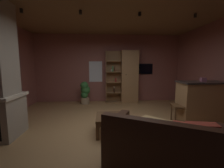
{
  "coord_description": "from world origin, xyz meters",
  "views": [
    {
      "loc": [
        -0.23,
        -3.3,
        1.51
      ],
      "look_at": [
        0.0,
        0.4,
        1.05
      ],
      "focal_mm": 23.32,
      "sensor_mm": 36.0,
      "label": 1
    }
  ],
  "objects_px": {
    "table_book_0": "(112,115)",
    "potted_floor_plant": "(85,92)",
    "kitchen_bar_counter": "(207,102)",
    "wall_mounted_tv": "(143,69)",
    "bookshelf_cabinet": "(127,77)",
    "tissue_box": "(203,80)",
    "dining_chair": "(184,104)",
    "leather_couch": "(165,150)",
    "coffee_table": "(110,119)"
  },
  "relations": [
    {
      "from": "table_book_0",
      "to": "potted_floor_plant",
      "type": "relative_size",
      "value": 0.14
    },
    {
      "from": "kitchen_bar_counter",
      "to": "wall_mounted_tv",
      "type": "height_order",
      "value": "wall_mounted_tv"
    },
    {
      "from": "bookshelf_cabinet",
      "to": "tissue_box",
      "type": "xyz_separation_m",
      "value": [
        1.61,
        -2.33,
        0.1
      ]
    },
    {
      "from": "dining_chair",
      "to": "potted_floor_plant",
      "type": "height_order",
      "value": "dining_chair"
    },
    {
      "from": "table_book_0",
      "to": "leather_couch",
      "type": "bearing_deg",
      "value": -60.32
    },
    {
      "from": "dining_chair",
      "to": "leather_couch",
      "type": "bearing_deg",
      "value": -126.3
    },
    {
      "from": "bookshelf_cabinet",
      "to": "dining_chair",
      "type": "xyz_separation_m",
      "value": [
        1.13,
        -2.35,
        -0.53
      ]
    },
    {
      "from": "kitchen_bar_counter",
      "to": "table_book_0",
      "type": "distance_m",
      "value": 2.67
    },
    {
      "from": "bookshelf_cabinet",
      "to": "potted_floor_plant",
      "type": "bearing_deg",
      "value": -174.21
    },
    {
      "from": "tissue_box",
      "to": "leather_couch",
      "type": "relative_size",
      "value": 0.07
    },
    {
      "from": "dining_chair",
      "to": "potted_floor_plant",
      "type": "xyz_separation_m",
      "value": [
        -2.86,
        2.17,
        -0.05
      ]
    },
    {
      "from": "kitchen_bar_counter",
      "to": "tissue_box",
      "type": "bearing_deg",
      "value": -168.66
    },
    {
      "from": "bookshelf_cabinet",
      "to": "wall_mounted_tv",
      "type": "distance_m",
      "value": 0.83
    },
    {
      "from": "bookshelf_cabinet",
      "to": "coffee_table",
      "type": "relative_size",
      "value": 3.15
    },
    {
      "from": "coffee_table",
      "to": "leather_couch",
      "type": "bearing_deg",
      "value": -58.99
    },
    {
      "from": "bookshelf_cabinet",
      "to": "kitchen_bar_counter",
      "type": "distance_m",
      "value": 2.96
    },
    {
      "from": "leather_couch",
      "to": "coffee_table",
      "type": "relative_size",
      "value": 2.72
    },
    {
      "from": "coffee_table",
      "to": "potted_floor_plant",
      "type": "xyz_separation_m",
      "value": [
        -0.87,
        2.64,
        0.16
      ]
    },
    {
      "from": "kitchen_bar_counter",
      "to": "coffee_table",
      "type": "xyz_separation_m",
      "value": [
        -2.66,
        -0.52,
        -0.23
      ]
    },
    {
      "from": "tissue_box",
      "to": "potted_floor_plant",
      "type": "distance_m",
      "value": 4.03
    },
    {
      "from": "bookshelf_cabinet",
      "to": "leather_couch",
      "type": "distance_m",
      "value": 4.12
    },
    {
      "from": "tissue_box",
      "to": "wall_mounted_tv",
      "type": "height_order",
      "value": "wall_mounted_tv"
    },
    {
      "from": "kitchen_bar_counter",
      "to": "leather_couch",
      "type": "relative_size",
      "value": 0.85
    },
    {
      "from": "kitchen_bar_counter",
      "to": "tissue_box",
      "type": "xyz_separation_m",
      "value": [
        -0.19,
        -0.04,
        0.6
      ]
    },
    {
      "from": "bookshelf_cabinet",
      "to": "tissue_box",
      "type": "height_order",
      "value": "bookshelf_cabinet"
    },
    {
      "from": "tissue_box",
      "to": "table_book_0",
      "type": "relative_size",
      "value": 0.98
    },
    {
      "from": "coffee_table",
      "to": "table_book_0",
      "type": "relative_size",
      "value": 5.5
    },
    {
      "from": "bookshelf_cabinet",
      "to": "coffee_table",
      "type": "height_order",
      "value": "bookshelf_cabinet"
    },
    {
      "from": "bookshelf_cabinet",
      "to": "dining_chair",
      "type": "distance_m",
      "value": 2.66
    },
    {
      "from": "bookshelf_cabinet",
      "to": "coffee_table",
      "type": "xyz_separation_m",
      "value": [
        -0.86,
        -2.81,
        -0.74
      ]
    },
    {
      "from": "bookshelf_cabinet",
      "to": "dining_chair",
      "type": "relative_size",
      "value": 2.31
    },
    {
      "from": "bookshelf_cabinet",
      "to": "tissue_box",
      "type": "relative_size",
      "value": 17.73
    },
    {
      "from": "dining_chair",
      "to": "kitchen_bar_counter",
      "type": "bearing_deg",
      "value": 4.95
    },
    {
      "from": "leather_couch",
      "to": "table_book_0",
      "type": "height_order",
      "value": "leather_couch"
    },
    {
      "from": "leather_couch",
      "to": "potted_floor_plant",
      "type": "distance_m",
      "value": 4.2
    },
    {
      "from": "coffee_table",
      "to": "dining_chair",
      "type": "height_order",
      "value": "dining_chair"
    },
    {
      "from": "tissue_box",
      "to": "dining_chair",
      "type": "height_order",
      "value": "tissue_box"
    },
    {
      "from": "tissue_box",
      "to": "wall_mounted_tv",
      "type": "relative_size",
      "value": 0.15
    },
    {
      "from": "coffee_table",
      "to": "potted_floor_plant",
      "type": "distance_m",
      "value": 2.78
    },
    {
      "from": "kitchen_bar_counter",
      "to": "dining_chair",
      "type": "height_order",
      "value": "kitchen_bar_counter"
    },
    {
      "from": "bookshelf_cabinet",
      "to": "leather_couch",
      "type": "bearing_deg",
      "value": -91.67
    },
    {
      "from": "table_book_0",
      "to": "wall_mounted_tv",
      "type": "bearing_deg",
      "value": 63.02
    },
    {
      "from": "leather_couch",
      "to": "potted_floor_plant",
      "type": "relative_size",
      "value": 2.05
    },
    {
      "from": "potted_floor_plant",
      "to": "leather_couch",
      "type": "bearing_deg",
      "value": -67.4
    },
    {
      "from": "bookshelf_cabinet",
      "to": "potted_floor_plant",
      "type": "height_order",
      "value": "bookshelf_cabinet"
    },
    {
      "from": "kitchen_bar_counter",
      "to": "dining_chair",
      "type": "distance_m",
      "value": 0.67
    },
    {
      "from": "tissue_box",
      "to": "wall_mounted_tv",
      "type": "bearing_deg",
      "value": 109.21
    },
    {
      "from": "coffee_table",
      "to": "dining_chair",
      "type": "xyz_separation_m",
      "value": [
        1.99,
        0.47,
        0.21
      ]
    },
    {
      "from": "leather_couch",
      "to": "coffee_table",
      "type": "height_order",
      "value": "leather_couch"
    },
    {
      "from": "potted_floor_plant",
      "to": "dining_chair",
      "type": "bearing_deg",
      "value": -37.23
    }
  ]
}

